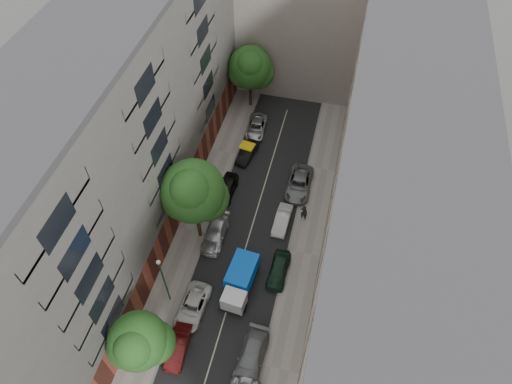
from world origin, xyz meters
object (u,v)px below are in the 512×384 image
(car_right_2, at_px, (279,270))
(car_right_1, at_px, (251,357))
(tree_far, at_px, (251,69))
(car_left_5, at_px, (247,152))
(car_left_6, at_px, (256,127))
(car_right_3, at_px, (282,220))
(tree_mid, at_px, (194,194))
(tarp_truck, at_px, (240,281))
(car_left_4, at_px, (226,189))
(pedestrian, at_px, (304,212))
(car_left_3, at_px, (215,234))
(car_left_1, at_px, (178,347))
(car_left_2, at_px, (193,306))
(lamp_post, at_px, (163,277))
(car_right_4, at_px, (299,184))
(tree_near, at_px, (139,343))

(car_right_2, bearing_deg, car_right_1, -91.86)
(car_right_1, xyz_separation_m, tree_far, (-7.63, 30.24, 4.75))
(car_left_5, relative_size, car_left_6, 0.85)
(car_left_6, xyz_separation_m, car_right_3, (5.60, -12.33, 0.00))
(car_right_1, bearing_deg, tree_mid, 129.56)
(tarp_truck, bearing_deg, car_left_4, 117.57)
(tarp_truck, xyz_separation_m, pedestrian, (4.14, 8.82, -0.21))
(car_left_4, bearing_deg, car_right_1, -65.64)
(car_right_1, bearing_deg, car_left_3, 123.54)
(car_left_1, distance_m, tree_far, 31.26)
(car_left_2, height_order, car_right_1, car_right_1)
(car_left_6, bearing_deg, tree_far, 108.54)
(tarp_truck, height_order, car_left_1, tarp_truck)
(car_right_3, relative_size, tree_mid, 0.40)
(car_right_2, relative_size, lamp_post, 0.64)
(car_left_1, height_order, car_right_4, car_right_4)
(car_right_1, relative_size, tree_far, 0.61)
(car_right_3, height_order, tree_mid, tree_mid)
(car_left_1, distance_m, car_left_5, 22.40)
(car_left_6, relative_size, tree_far, 0.57)
(car_right_2, bearing_deg, car_left_3, 161.75)
(car_left_2, xyz_separation_m, pedestrian, (7.54, 11.78, 0.47))
(car_left_4, distance_m, car_right_2, 10.76)
(car_left_3, distance_m, car_left_4, 5.62)
(lamp_post, bearing_deg, car_left_6, 84.27)
(car_right_2, xyz_separation_m, car_right_4, (-0.02, 10.40, 0.03))
(car_left_5, distance_m, car_right_4, 7.14)
(car_right_2, xyz_separation_m, car_right_3, (-0.80, 5.54, -0.06))
(car_left_2, relative_size, car_right_3, 1.20)
(car_left_5, relative_size, car_right_2, 0.95)
(car_right_2, relative_size, tree_far, 0.51)
(car_right_4, distance_m, lamp_post, 17.81)
(car_left_2, distance_m, car_right_1, 6.64)
(car_left_3, relative_size, car_left_4, 1.13)
(car_left_1, bearing_deg, tree_mid, 95.39)
(car_left_4, xyz_separation_m, tree_mid, (-0.90, -5.85, 5.94))
(tree_mid, bearing_deg, car_left_5, 81.53)
(tarp_truck, xyz_separation_m, car_right_4, (2.98, 12.64, -0.60))
(tarp_truck, height_order, car_left_4, tarp_truck)
(car_left_2, bearing_deg, car_left_1, -86.77)
(car_right_1, height_order, pedestrian, pedestrian)
(pedestrian, bearing_deg, car_left_3, 41.47)
(car_right_2, distance_m, car_right_3, 5.59)
(car_right_4, bearing_deg, car_right_3, -99.46)
(car_left_6, xyz_separation_m, tree_mid, (-1.70, -15.72, 6.03))
(tree_near, height_order, lamp_post, tree_near)
(car_right_4, distance_m, tree_mid, 12.99)
(tree_near, bearing_deg, car_right_3, 65.48)
(car_left_4, distance_m, tree_far, 14.85)
(tree_far, bearing_deg, car_left_2, -86.42)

